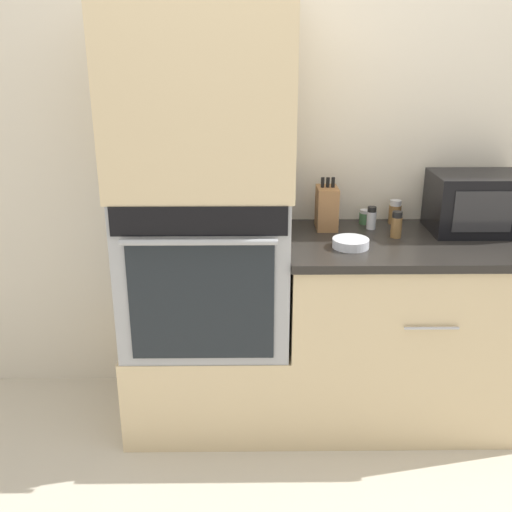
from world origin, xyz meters
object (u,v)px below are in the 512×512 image
(wall_oven, at_px, (206,263))
(condiment_jar_mid, at_px, (397,225))
(knife_block, at_px, (327,208))
(bowl, at_px, (351,243))
(condiment_jar_far, at_px, (395,212))
(microwave, at_px, (477,203))
(condiment_jar_near, at_px, (365,217))
(condiment_jar_back, at_px, (371,218))

(wall_oven, bearing_deg, condiment_jar_mid, 2.34)
(knife_block, relative_size, bowl, 1.55)
(condiment_jar_far, bearing_deg, microwave, -20.40)
(microwave, xyz_separation_m, condiment_jar_near, (-0.47, 0.12, -0.10))
(condiment_jar_mid, relative_size, condiment_jar_far, 1.05)
(wall_oven, distance_m, condiment_jar_far, 0.92)
(wall_oven, height_order, condiment_jar_back, wall_oven)
(microwave, height_order, condiment_jar_mid, microwave)
(microwave, bearing_deg, wall_oven, -174.43)
(knife_block, height_order, condiment_jar_mid, knife_block)
(condiment_jar_mid, distance_m, condiment_jar_far, 0.21)
(condiment_jar_near, xyz_separation_m, condiment_jar_far, (0.14, 0.00, 0.02))
(condiment_jar_mid, relative_size, condiment_jar_back, 1.13)
(wall_oven, distance_m, condiment_jar_mid, 0.85)
(condiment_jar_mid, bearing_deg, microwave, 12.62)
(bowl, xyz_separation_m, condiment_jar_far, (0.26, 0.34, 0.04))
(condiment_jar_near, height_order, condiment_jar_far, condiment_jar_far)
(condiment_jar_far, bearing_deg, bowl, -127.67)
(wall_oven, height_order, knife_block, knife_block)
(wall_oven, bearing_deg, condiment_jar_back, 11.99)
(condiment_jar_near, distance_m, condiment_jar_far, 0.14)
(condiment_jar_near, bearing_deg, bowl, -109.67)
(bowl, bearing_deg, microwave, 19.80)
(knife_block, xyz_separation_m, condiment_jar_back, (0.20, -0.01, -0.05))
(wall_oven, height_order, condiment_jar_mid, wall_oven)
(condiment_jar_mid, xyz_separation_m, condiment_jar_back, (-0.08, 0.12, -0.01))
(wall_oven, xyz_separation_m, condiment_jar_near, (0.73, 0.24, 0.14))
(knife_block, relative_size, condiment_jar_back, 2.29)
(microwave, bearing_deg, condiment_jar_near, 165.78)
(wall_oven, bearing_deg, knife_block, 17.28)
(microwave, relative_size, knife_block, 1.72)
(condiment_jar_far, distance_m, condiment_jar_back, 0.15)
(microwave, relative_size, bowl, 2.67)
(wall_oven, bearing_deg, microwave, 5.57)
(microwave, bearing_deg, knife_block, 175.59)
(microwave, distance_m, condiment_jar_mid, 0.39)
(bowl, xyz_separation_m, condiment_jar_mid, (0.22, 0.13, 0.04))
(condiment_jar_near, bearing_deg, condiment_jar_mid, -63.81)
(microwave, xyz_separation_m, knife_block, (-0.66, 0.05, -0.03))
(condiment_jar_near, bearing_deg, wall_oven, -162.03)
(microwave, height_order, condiment_jar_back, microwave)
(bowl, relative_size, condiment_jar_far, 1.37)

